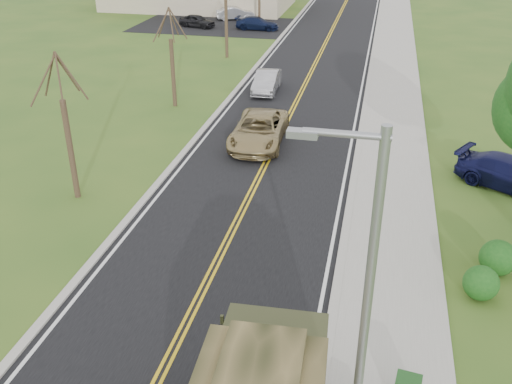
% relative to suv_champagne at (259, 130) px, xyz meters
% --- Properties ---
extents(road, '(8.00, 120.00, 0.01)m').
position_rel_suv_champagne_xyz_m(road, '(0.83, 22.73, -0.74)').
color(road, black).
rests_on(road, ground).
extents(curb_right, '(0.30, 120.00, 0.12)m').
position_rel_suv_champagne_xyz_m(curb_right, '(4.98, 22.73, -0.69)').
color(curb_right, '#9E998E').
rests_on(curb_right, ground).
extents(sidewalk_right, '(3.20, 120.00, 0.10)m').
position_rel_suv_champagne_xyz_m(sidewalk_right, '(6.73, 22.73, -0.70)').
color(sidewalk_right, '#9E998E').
rests_on(sidewalk_right, ground).
extents(curb_left, '(0.30, 120.00, 0.10)m').
position_rel_suv_champagne_xyz_m(curb_left, '(-3.32, 22.73, -0.70)').
color(curb_left, '#9E998E').
rests_on(curb_left, ground).
extents(street_light, '(1.65, 0.22, 8.00)m').
position_rel_suv_champagne_xyz_m(street_light, '(5.73, -17.77, 3.68)').
color(street_light, gray).
rests_on(street_light, ground).
extents(bare_tree_a, '(1.93, 2.26, 6.08)m').
position_rel_suv_champagne_xyz_m(bare_tree_a, '(-6.17, -7.27, 1.88)').
color(bare_tree_a, '#38281C').
rests_on(bare_tree_a, ground).
extents(bare_tree_b, '(1.83, 2.14, 5.73)m').
position_rel_suv_champagne_xyz_m(bare_tree_b, '(-6.17, 4.73, 1.73)').
color(bare_tree_b, '#38281C').
rests_on(bare_tree_b, ground).
extents(bare_tree_c, '(2.04, 2.39, 6.42)m').
position_rel_suv_champagne_xyz_m(bare_tree_c, '(-6.17, 16.73, 2.03)').
color(bare_tree_c, '#38281C').
rests_on(bare_tree_c, ground).
extents(bare_tree_d, '(1.88, 2.20, 5.91)m').
position_rel_suv_champagne_xyz_m(bare_tree_d, '(-6.17, 28.73, 1.80)').
color(bare_tree_d, '#38281C').
rests_on(bare_tree_d, ground).
extents(suv_champagne, '(2.65, 5.45, 1.49)m').
position_rel_suv_champagne_xyz_m(suv_champagne, '(0.00, 0.00, 0.00)').
color(suv_champagne, '#9F8A59').
rests_on(suv_champagne, ground).
extents(sedan_silver, '(1.54, 4.03, 1.31)m').
position_rel_suv_champagne_xyz_m(sedan_silver, '(-1.37, 8.67, -0.09)').
color(sedan_silver, '#A6A5AA').
rests_on(sedan_silver, ground).
extents(pickup_navy, '(5.01, 3.99, 1.36)m').
position_rel_suv_champagne_xyz_m(pickup_navy, '(11.56, -2.59, -0.07)').
color(pickup_navy, '#0F123A').
rests_on(pickup_navy, ground).
extents(lot_car_dark, '(3.79, 2.31, 1.21)m').
position_rel_suv_champagne_xyz_m(lot_car_dark, '(-12.00, 27.37, -0.14)').
color(lot_car_dark, black).
rests_on(lot_car_dark, ground).
extents(lot_car_silver, '(4.12, 2.76, 1.28)m').
position_rel_suv_champagne_xyz_m(lot_car_silver, '(-9.37, 31.92, -0.11)').
color(lot_car_silver, '#BBBCC1').
rests_on(lot_car_silver, ground).
extents(lot_car_navy, '(4.09, 1.75, 1.18)m').
position_rel_suv_champagne_xyz_m(lot_car_navy, '(-6.11, 27.51, -0.16)').
color(lot_car_navy, '#0E1634').
rests_on(lot_car_navy, ground).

